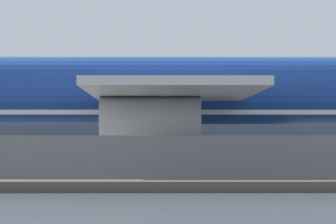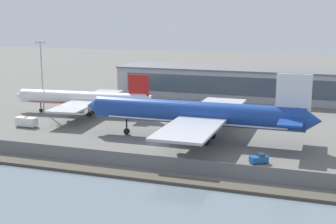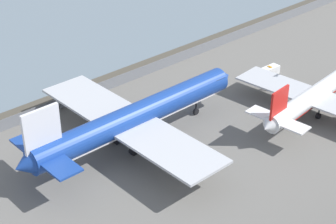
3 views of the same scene
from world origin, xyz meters
name	(u,v)px [view 1 (image 1 of 3)]	position (x,y,z in m)	size (l,w,h in m)	color
ground_plane	(29,176)	(0.00, 0.00, 0.00)	(500.00, 500.00, 0.00)	#66635E
cargo_jet_blue	(149,93)	(7.93, 5.25, 5.78)	(51.17, 43.50, 15.15)	#193D93
terminal_building	(207,121)	(14.83, 59.87, 4.90)	(95.31, 17.38, 9.78)	#9EA3AD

